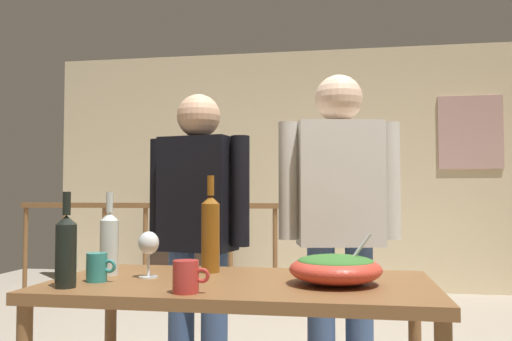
# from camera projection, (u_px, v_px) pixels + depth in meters

# --- Properties ---
(back_wall) EXTENTS (6.31, 0.10, 2.72)m
(back_wall) POSITION_uv_depth(u_px,v_px,m) (322.00, 169.00, 6.09)
(back_wall) COLOR beige
(back_wall) RESTS_ON ground_plane
(framed_picture) EXTENTS (0.67, 0.03, 0.80)m
(framed_picture) POSITION_uv_depth(u_px,v_px,m) (470.00, 132.00, 5.78)
(framed_picture) COLOR tan
(stair_railing) EXTENTS (3.04, 0.10, 1.04)m
(stair_railing) POSITION_uv_depth(u_px,v_px,m) (210.00, 241.00, 5.04)
(stair_railing) COLOR brown
(stair_railing) RESTS_ON ground_plane
(tv_console) EXTENTS (0.90, 0.40, 0.45)m
(tv_console) POSITION_uv_depth(u_px,v_px,m) (188.00, 270.00, 5.93)
(tv_console) COLOR #38281E
(tv_console) RESTS_ON ground_plane
(flat_screen_tv) EXTENTS (0.65, 0.12, 0.48)m
(flat_screen_tv) POSITION_uv_depth(u_px,v_px,m) (188.00, 225.00, 5.93)
(flat_screen_tv) COLOR black
(flat_screen_tv) RESTS_ON tv_console
(serving_table) EXTENTS (1.36, 0.72, 0.75)m
(serving_table) POSITION_uv_depth(u_px,v_px,m) (241.00, 303.00, 1.91)
(serving_table) COLOR brown
(serving_table) RESTS_ON ground_plane
(salad_bowl) EXTENTS (0.32, 0.32, 0.18)m
(salad_bowl) POSITION_uv_depth(u_px,v_px,m) (335.00, 268.00, 1.84)
(salad_bowl) COLOR #CC3D2D
(salad_bowl) RESTS_ON serving_table
(wine_glass) EXTENTS (0.08, 0.08, 0.17)m
(wine_glass) POSITION_uv_depth(u_px,v_px,m) (149.00, 245.00, 1.99)
(wine_glass) COLOR silver
(wine_glass) RESTS_ON serving_table
(wine_bottle_clear) EXTENTS (0.07, 0.07, 0.32)m
(wine_bottle_clear) POSITION_uv_depth(u_px,v_px,m) (109.00, 242.00, 2.06)
(wine_bottle_clear) COLOR silver
(wine_bottle_clear) RESTS_ON serving_table
(wine_bottle_dark) EXTENTS (0.07, 0.07, 0.32)m
(wine_bottle_dark) POSITION_uv_depth(u_px,v_px,m) (66.00, 249.00, 1.78)
(wine_bottle_dark) COLOR black
(wine_bottle_dark) RESTS_ON serving_table
(wine_bottle_amber) EXTENTS (0.07, 0.07, 0.39)m
(wine_bottle_amber) POSITION_uv_depth(u_px,v_px,m) (210.00, 232.00, 2.13)
(wine_bottle_amber) COLOR brown
(wine_bottle_amber) RESTS_ON serving_table
(mug_teal) EXTENTS (0.11, 0.07, 0.10)m
(mug_teal) POSITION_uv_depth(u_px,v_px,m) (97.00, 267.00, 1.89)
(mug_teal) COLOR teal
(mug_teal) RESTS_ON serving_table
(mug_red) EXTENTS (0.12, 0.08, 0.10)m
(mug_red) POSITION_uv_depth(u_px,v_px,m) (186.00, 277.00, 1.67)
(mug_red) COLOR #B7332D
(mug_red) RESTS_ON serving_table
(person_standing_left) EXTENTS (0.53, 0.28, 1.56)m
(person_standing_left) POSITION_uv_depth(u_px,v_px,m) (198.00, 226.00, 2.63)
(person_standing_left) COLOR #3D5684
(person_standing_left) RESTS_ON ground_plane
(person_standing_right) EXTENTS (0.57, 0.29, 1.63)m
(person_standing_right) POSITION_uv_depth(u_px,v_px,m) (340.00, 215.00, 2.52)
(person_standing_right) COLOR #3D5684
(person_standing_right) RESTS_ON ground_plane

